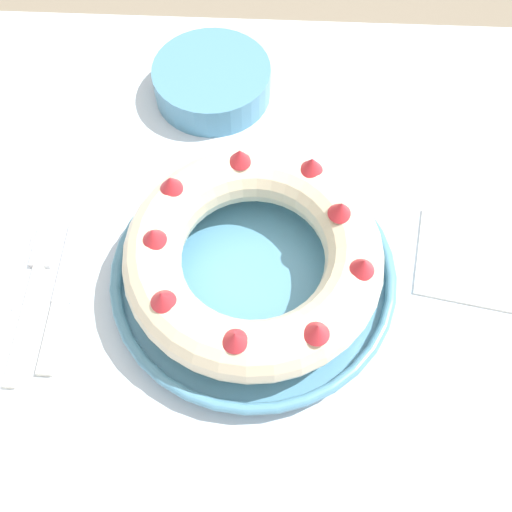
# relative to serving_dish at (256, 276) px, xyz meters

# --- Properties ---
(ground_plane) EXTENTS (8.00, 8.00, 0.00)m
(ground_plane) POSITION_rel_serving_dish_xyz_m (0.02, -0.03, -0.79)
(ground_plane) COLOR gray
(dining_table) EXTENTS (1.55, 0.92, 0.78)m
(dining_table) POSITION_rel_serving_dish_xyz_m (0.02, -0.03, -0.11)
(dining_table) COLOR silver
(dining_table) RESTS_ON ground_plane
(serving_dish) EXTENTS (0.31, 0.31, 0.03)m
(serving_dish) POSITION_rel_serving_dish_xyz_m (0.00, 0.00, 0.00)
(serving_dish) COLOR #518EB2
(serving_dish) RESTS_ON dining_table
(bundt_cake) EXTENTS (0.27, 0.27, 0.08)m
(bundt_cake) POSITION_rel_serving_dish_xyz_m (0.00, -0.00, 0.05)
(bundt_cake) COLOR beige
(bundt_cake) RESTS_ON serving_dish
(fork) EXTENTS (0.02, 0.19, 0.01)m
(fork) POSITION_rel_serving_dish_xyz_m (-0.24, -0.02, -0.01)
(fork) COLOR white
(fork) RESTS_ON dining_table
(serving_knife) EXTENTS (0.02, 0.22, 0.01)m
(serving_knife) POSITION_rel_serving_dish_xyz_m (-0.27, -0.05, -0.01)
(serving_knife) COLOR white
(serving_knife) RESTS_ON dining_table
(cake_knife) EXTENTS (0.02, 0.18, 0.01)m
(cake_knife) POSITION_rel_serving_dish_xyz_m (-0.21, -0.04, -0.01)
(cake_knife) COLOR white
(cake_knife) RESTS_ON dining_table
(side_bowl) EXTENTS (0.15, 0.15, 0.04)m
(side_bowl) POSITION_rel_serving_dish_xyz_m (-0.07, 0.28, 0.01)
(side_bowl) COLOR #518EB2
(side_bowl) RESTS_ON dining_table
(napkin) EXTENTS (0.18, 0.14, 0.00)m
(napkin) POSITION_rel_serving_dish_xyz_m (0.27, 0.04, -0.01)
(napkin) COLOR white
(napkin) RESTS_ON dining_table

